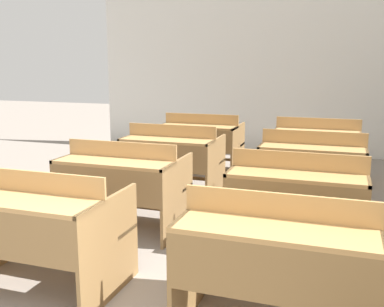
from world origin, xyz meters
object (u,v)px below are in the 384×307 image
at_px(bench_front_left, 37,227).
at_px(bench_back_right, 317,147).
at_px(bench_second_right, 297,199).
at_px(bench_second_left, 123,183).
at_px(bench_third_right, 312,167).
at_px(bench_back_left, 201,141).
at_px(bench_third_left, 172,157).
at_px(bench_front_right, 278,259).

height_order(bench_front_left, bench_back_right, same).
distance_m(bench_front_left, bench_second_right, 2.09).
height_order(bench_second_left, bench_second_right, same).
height_order(bench_third_right, bench_back_right, same).
relative_size(bench_third_right, bench_back_left, 1.00).
height_order(bench_front_left, bench_second_right, same).
xyz_separation_m(bench_third_left, bench_back_right, (1.64, 1.28, 0.00)).
bearing_deg(bench_back_right, bench_front_right, -89.72).
bearing_deg(bench_second_right, bench_front_right, -89.05).
distance_m(bench_second_left, bench_third_right, 2.12).
distance_m(bench_front_right, bench_back_left, 4.14).
bearing_deg(bench_front_left, bench_third_left, 89.46).
xyz_separation_m(bench_front_right, bench_third_left, (-1.65, 2.53, 0.00)).
bearing_deg(bench_back_right, bench_third_left, -141.95).
bearing_deg(bench_third_left, bench_second_right, -37.72).
distance_m(bench_front_right, bench_back_right, 3.81).
distance_m(bench_second_left, bench_back_right, 3.05).
distance_m(bench_third_right, bench_back_left, 2.09).
bearing_deg(bench_third_left, bench_front_right, -56.84).
bearing_deg(bench_back_left, bench_third_right, -36.21).
height_order(bench_front_right, bench_back_left, same).
bearing_deg(bench_third_right, bench_front_left, -123.40).
bearing_deg(bench_back_left, bench_second_right, -56.67).
xyz_separation_m(bench_second_right, bench_back_right, (0.00, 2.54, 0.00)).
bearing_deg(bench_front_right, bench_second_left, 143.14).
distance_m(bench_second_right, bench_back_left, 3.02).
relative_size(bench_front_right, bench_back_right, 1.00).
bearing_deg(bench_back_right, bench_third_right, -88.69).
bearing_deg(bench_second_right, bench_third_left, 142.28).
height_order(bench_front_right, bench_second_left, same).
bearing_deg(bench_third_left, bench_back_left, 91.07).
bearing_deg(bench_front_right, bench_third_right, 89.78).
bearing_deg(bench_second_left, bench_back_right, 57.37).
height_order(bench_front_left, bench_third_left, same).
bearing_deg(bench_second_left, bench_back_left, 90.36).
xyz_separation_m(bench_front_right, bench_second_left, (-1.66, 1.25, 0.00)).
bearing_deg(bench_back_left, bench_front_right, -66.11).
bearing_deg(bench_third_left, bench_second_left, -90.33).
relative_size(bench_second_right, bench_back_right, 1.00).
relative_size(bench_back_left, bench_back_right, 1.00).
height_order(bench_second_right, bench_back_left, same).
distance_m(bench_front_left, bench_front_right, 1.68).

